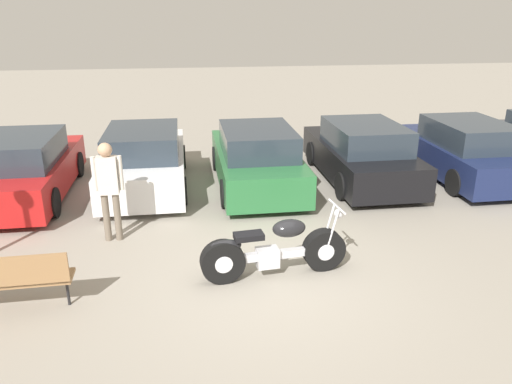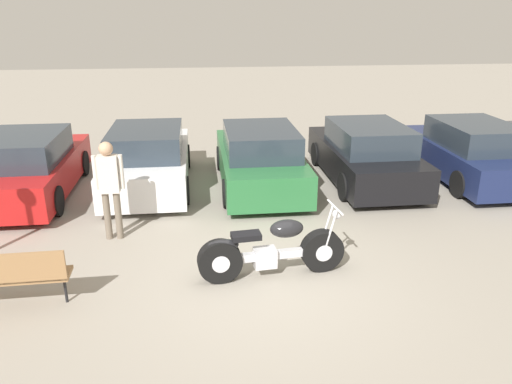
{
  "view_description": "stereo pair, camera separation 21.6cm",
  "coord_description": "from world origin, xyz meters",
  "px_view_note": "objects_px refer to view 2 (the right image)",
  "views": [
    {
      "loc": [
        -1.16,
        -6.58,
        3.88
      ],
      "look_at": [
        0.03,
        1.61,
        0.85
      ],
      "focal_mm": 35.0,
      "sensor_mm": 36.0,
      "label": 1
    },
    {
      "loc": [
        -0.94,
        -6.6,
        3.88
      ],
      "look_at": [
        0.03,
        1.61,
        0.85
      ],
      "focal_mm": 35.0,
      "sensor_mm": 36.0,
      "label": 2
    }
  ],
  "objects_px": {
    "motorcycle": "(271,251)",
    "person_standing": "(109,182)",
    "parked_car_green": "(259,159)",
    "park_bench": "(4,274)",
    "parked_car_black": "(365,154)",
    "parked_car_red": "(29,167)",
    "parked_car_white": "(148,159)",
    "parked_car_navy": "(469,152)"
  },
  "relations": [
    {
      "from": "motorcycle",
      "to": "parked_car_green",
      "type": "relative_size",
      "value": 0.54
    },
    {
      "from": "parked_car_green",
      "to": "person_standing",
      "type": "relative_size",
      "value": 2.37
    },
    {
      "from": "parked_car_navy",
      "to": "person_standing",
      "type": "height_order",
      "value": "person_standing"
    },
    {
      "from": "parked_car_green",
      "to": "park_bench",
      "type": "relative_size",
      "value": 2.52
    },
    {
      "from": "motorcycle",
      "to": "parked_car_black",
      "type": "height_order",
      "value": "parked_car_black"
    },
    {
      "from": "park_bench",
      "to": "person_standing",
      "type": "bearing_deg",
      "value": 63.06
    },
    {
      "from": "park_bench",
      "to": "person_standing",
      "type": "distance_m",
      "value": 2.49
    },
    {
      "from": "parked_car_red",
      "to": "parked_car_white",
      "type": "bearing_deg",
      "value": 6.88
    },
    {
      "from": "parked_car_black",
      "to": "person_standing",
      "type": "height_order",
      "value": "person_standing"
    },
    {
      "from": "park_bench",
      "to": "person_standing",
      "type": "relative_size",
      "value": 0.94
    },
    {
      "from": "motorcycle",
      "to": "park_bench",
      "type": "relative_size",
      "value": 1.37
    },
    {
      "from": "motorcycle",
      "to": "person_standing",
      "type": "xyz_separation_m",
      "value": [
        -2.59,
        1.66,
        0.65
      ]
    },
    {
      "from": "motorcycle",
      "to": "parked_car_white",
      "type": "bearing_deg",
      "value": 116.13
    },
    {
      "from": "parked_car_green",
      "to": "parked_car_navy",
      "type": "height_order",
      "value": "same"
    },
    {
      "from": "motorcycle",
      "to": "park_bench",
      "type": "height_order",
      "value": "motorcycle"
    },
    {
      "from": "parked_car_black",
      "to": "parked_car_navy",
      "type": "bearing_deg",
      "value": -2.75
    },
    {
      "from": "parked_car_red",
      "to": "parked_car_black",
      "type": "relative_size",
      "value": 1.0
    },
    {
      "from": "parked_car_white",
      "to": "park_bench",
      "type": "relative_size",
      "value": 2.52
    },
    {
      "from": "motorcycle",
      "to": "parked_car_red",
      "type": "height_order",
      "value": "parked_car_red"
    },
    {
      "from": "parked_car_navy",
      "to": "person_standing",
      "type": "distance_m",
      "value": 8.41
    },
    {
      "from": "parked_car_navy",
      "to": "parked_car_red",
      "type": "bearing_deg",
      "value": -179.97
    },
    {
      "from": "parked_car_white",
      "to": "person_standing",
      "type": "relative_size",
      "value": 2.37
    },
    {
      "from": "motorcycle",
      "to": "person_standing",
      "type": "bearing_deg",
      "value": 147.35
    },
    {
      "from": "parked_car_white",
      "to": "parked_car_green",
      "type": "bearing_deg",
      "value": -6.03
    },
    {
      "from": "parked_car_red",
      "to": "parked_car_white",
      "type": "distance_m",
      "value": 2.56
    },
    {
      "from": "parked_car_black",
      "to": "park_bench",
      "type": "xyz_separation_m",
      "value": [
        -6.59,
        -4.78,
        -0.11
      ]
    },
    {
      "from": "motorcycle",
      "to": "parked_car_white",
      "type": "relative_size",
      "value": 0.54
    },
    {
      "from": "person_standing",
      "to": "parked_car_red",
      "type": "bearing_deg",
      "value": 130.62
    },
    {
      "from": "person_standing",
      "to": "park_bench",
      "type": "bearing_deg",
      "value": -116.94
    },
    {
      "from": "parked_car_red",
      "to": "parked_car_green",
      "type": "height_order",
      "value": "same"
    },
    {
      "from": "person_standing",
      "to": "parked_car_green",
      "type": "bearing_deg",
      "value": 40.6
    },
    {
      "from": "parked_car_green",
      "to": "parked_car_navy",
      "type": "distance_m",
      "value": 5.08
    },
    {
      "from": "parked_car_white",
      "to": "parked_car_green",
      "type": "height_order",
      "value": "same"
    },
    {
      "from": "parked_car_red",
      "to": "park_bench",
      "type": "distance_m",
      "value": 4.77
    },
    {
      "from": "parked_car_red",
      "to": "person_standing",
      "type": "height_order",
      "value": "person_standing"
    },
    {
      "from": "parked_car_green",
      "to": "parked_car_white",
      "type": "bearing_deg",
      "value": 173.97
    },
    {
      "from": "parked_car_green",
      "to": "person_standing",
      "type": "xyz_separation_m",
      "value": [
        -2.95,
        -2.52,
        0.42
      ]
    },
    {
      "from": "motorcycle",
      "to": "parked_car_black",
      "type": "distance_m",
      "value": 5.17
    },
    {
      "from": "parked_car_white",
      "to": "park_bench",
      "type": "height_order",
      "value": "parked_car_white"
    },
    {
      "from": "parked_car_green",
      "to": "park_bench",
      "type": "bearing_deg",
      "value": -130.78
    },
    {
      "from": "parked_car_red",
      "to": "parked_car_black",
      "type": "bearing_deg",
      "value": 0.95
    },
    {
      "from": "motorcycle",
      "to": "parked_car_green",
      "type": "xyz_separation_m",
      "value": [
        0.35,
        4.18,
        0.23
      ]
    }
  ]
}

